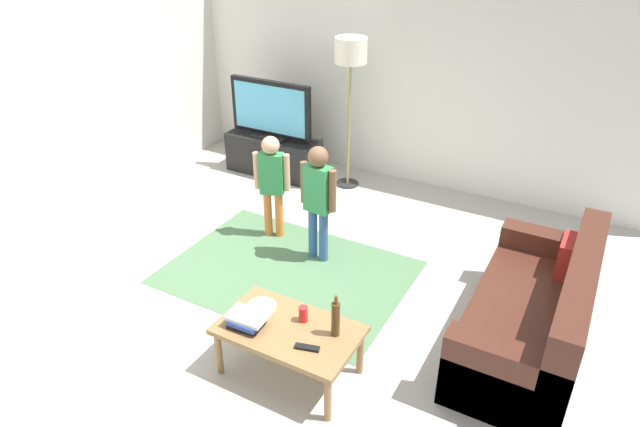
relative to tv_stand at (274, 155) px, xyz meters
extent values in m
plane|color=#B2ADA3|center=(1.61, -2.30, -0.24)|extent=(7.80, 7.80, 0.00)
cube|color=silver|center=(1.61, 0.70, 1.11)|extent=(6.00, 0.12, 2.70)
cube|color=silver|center=(-1.39, -2.30, 1.11)|extent=(0.12, 6.00, 2.70)
cube|color=#4C724C|center=(1.34, -1.82, -0.24)|extent=(2.20, 1.60, 0.01)
cube|color=black|center=(0.00, 0.00, 0.01)|extent=(1.20, 0.44, 0.50)
cube|color=black|center=(0.00, -0.05, -0.14)|extent=(1.10, 0.32, 0.03)
cube|color=black|center=(0.00, -0.02, 0.27)|extent=(0.44, 0.28, 0.03)
cube|color=black|center=(0.00, -0.02, 0.63)|extent=(1.10, 0.07, 0.68)
cube|color=#59B2D8|center=(0.00, -0.06, 0.63)|extent=(1.00, 0.01, 0.58)
cube|color=#472319|center=(3.46, -1.77, -0.03)|extent=(0.80, 1.80, 0.42)
cube|color=#472319|center=(3.76, -1.77, 0.19)|extent=(0.20, 1.80, 0.86)
cube|color=#472319|center=(3.46, -2.57, 0.06)|extent=(0.80, 0.20, 0.60)
cube|color=#472319|center=(3.46, -0.97, 0.06)|extent=(0.80, 0.20, 0.60)
cube|color=#B22823|center=(3.61, -1.22, 0.32)|extent=(0.10, 0.32, 0.32)
cylinder|color=#262626|center=(0.98, 0.15, -0.23)|extent=(0.28, 0.28, 0.02)
cylinder|color=#99844C|center=(0.98, 0.15, 0.52)|extent=(0.03, 0.03, 1.50)
cylinder|color=silver|center=(0.98, 0.15, 1.40)|extent=(0.36, 0.36, 0.28)
cylinder|color=orange|center=(0.80, -1.33, 0.00)|extent=(0.08, 0.08, 0.50)
cylinder|color=orange|center=(0.91, -1.29, 0.00)|extent=(0.08, 0.08, 0.50)
cube|color=#338C4C|center=(0.85, -1.31, 0.47)|extent=(0.27, 0.20, 0.43)
sphere|color=tan|center=(0.85, -1.31, 0.77)|extent=(0.18, 0.18, 0.18)
cylinder|color=tan|center=(0.71, -1.36, 0.49)|extent=(0.07, 0.07, 0.38)
cylinder|color=tan|center=(1.00, -1.26, 0.49)|extent=(0.07, 0.07, 0.38)
cylinder|color=#33598C|center=(1.40, -1.45, 0.02)|extent=(0.09, 0.09, 0.53)
cylinder|color=#33598C|center=(1.53, -1.47, 0.02)|extent=(0.09, 0.09, 0.53)
cube|color=#338C4C|center=(1.46, -1.46, 0.51)|extent=(0.27, 0.17, 0.45)
sphere|color=brown|center=(1.46, -1.46, 0.83)|extent=(0.19, 0.19, 0.19)
cylinder|color=brown|center=(1.30, -1.44, 0.53)|extent=(0.07, 0.07, 0.41)
cylinder|color=brown|center=(1.62, -1.48, 0.53)|extent=(0.07, 0.07, 0.41)
cube|color=olive|center=(2.03, -2.91, 0.16)|extent=(1.00, 0.60, 0.04)
cylinder|color=olive|center=(1.58, -3.16, -0.05)|extent=(0.05, 0.05, 0.38)
cylinder|color=olive|center=(2.48, -3.16, -0.05)|extent=(0.05, 0.05, 0.38)
cylinder|color=olive|center=(1.58, -2.66, -0.05)|extent=(0.05, 0.05, 0.38)
cylinder|color=olive|center=(2.48, -2.66, -0.05)|extent=(0.05, 0.05, 0.38)
cube|color=black|center=(1.75, -3.03, 0.19)|extent=(0.25, 0.20, 0.03)
cube|color=#334CA5|center=(1.76, -3.02, 0.23)|extent=(0.23, 0.22, 0.04)
cube|color=white|center=(1.76, -3.02, 0.26)|extent=(0.29, 0.20, 0.03)
cylinder|color=#4C3319|center=(2.35, -2.81, 0.31)|extent=(0.06, 0.06, 0.27)
cylinder|color=#4C3319|center=(2.35, -2.81, 0.47)|extent=(0.02, 0.02, 0.06)
cube|color=black|center=(2.25, -3.03, 0.19)|extent=(0.18, 0.09, 0.02)
cylinder|color=red|center=(2.08, -2.79, 0.24)|extent=(0.07, 0.07, 0.12)
cylinder|color=white|center=(1.73, -2.81, 0.18)|extent=(0.22, 0.22, 0.02)
cube|color=silver|center=(1.75, -2.81, 0.19)|extent=(0.14, 0.07, 0.01)
camera|label=1|loc=(3.71, -5.49, 2.80)|focal=31.43mm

